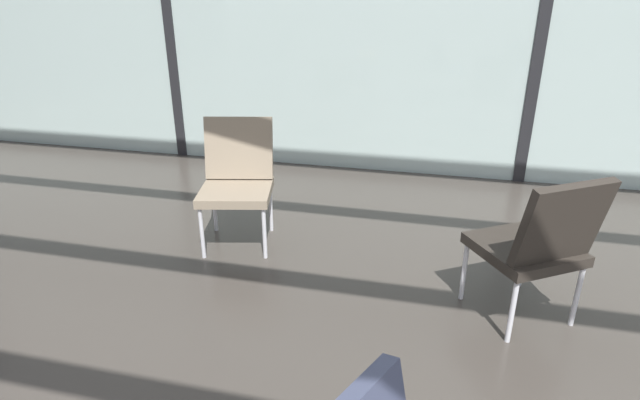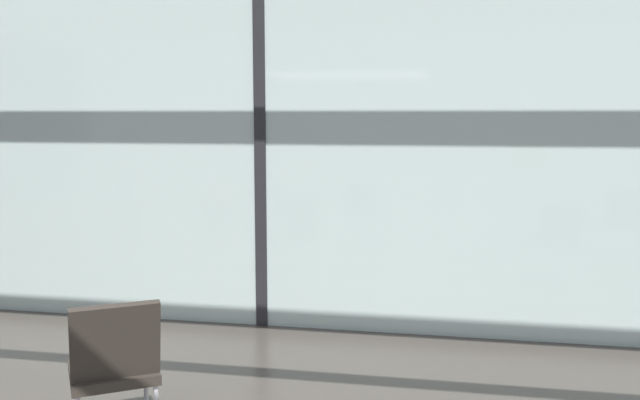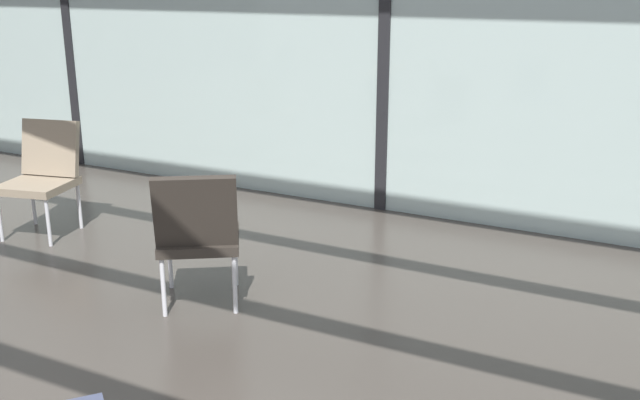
% 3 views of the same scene
% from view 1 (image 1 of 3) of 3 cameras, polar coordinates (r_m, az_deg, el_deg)
% --- Properties ---
extents(lounge_chair_0, '(0.69, 0.70, 0.87)m').
position_cam_1_polar(lounge_chair_0, '(2.87, 23.33, -4.21)').
color(lounge_chair_0, '#28231E').
rests_on(lounge_chair_0, ground).
extents(lounge_chair_5, '(0.59, 0.62, 0.87)m').
position_cam_1_polar(lounge_chair_5, '(3.61, -9.25, 2.83)').
color(lounge_chair_5, '#7F705B').
rests_on(lounge_chair_5, ground).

